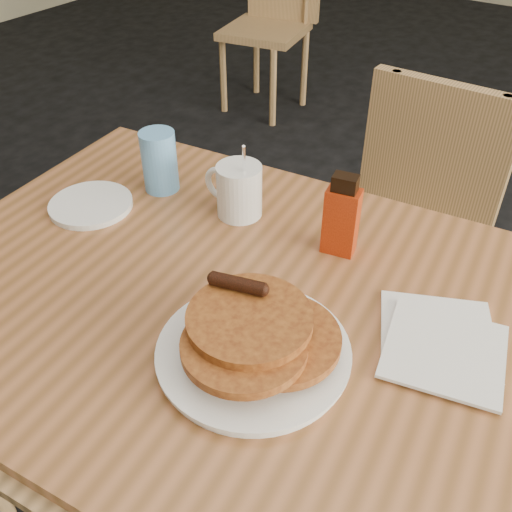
{
  "coord_description": "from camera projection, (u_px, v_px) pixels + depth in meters",
  "views": [
    {
      "loc": [
        0.39,
        -0.59,
        1.39
      ],
      "look_at": [
        -0.03,
        0.03,
        0.8
      ],
      "focal_mm": 40.0,
      "sensor_mm": 36.0,
      "label": 1
    }
  ],
  "objects": [
    {
      "name": "chair_wall_extra",
      "position": [
        274.0,
        7.0,
        3.04
      ],
      "size": [
        0.47,
        0.47,
        0.9
      ],
      "rotation": [
        0.0,
        0.0,
        0.18
      ],
      "color": "tan",
      "rests_on": "floor"
    },
    {
      "name": "pancake_plate",
      "position": [
        254.0,
        342.0,
        0.82
      ],
      "size": [
        0.29,
        0.29,
        0.1
      ],
      "rotation": [
        0.0,
        0.0,
        -0.18
      ],
      "color": "white",
      "rests_on": "main_table"
    },
    {
      "name": "syrup_bottle",
      "position": [
        341.0,
        217.0,
        0.99
      ],
      "size": [
        0.06,
        0.05,
        0.16
      ],
      "rotation": [
        0.0,
        0.0,
        0.19
      ],
      "color": "maroon",
      "rests_on": "main_table"
    },
    {
      "name": "main_table",
      "position": [
        255.0,
        320.0,
        0.96
      ],
      "size": [
        1.33,
        0.97,
        0.75
      ],
      "rotation": [
        0.0,
        0.0,
        0.1
      ],
      "color": "#A06038",
      "rests_on": "floor"
    },
    {
      "name": "side_saucer",
      "position": [
        91.0,
        205.0,
        1.15
      ],
      "size": [
        0.19,
        0.19,
        0.01
      ],
      "primitive_type": "cylinder",
      "rotation": [
        0.0,
        0.0,
        -0.13
      ],
      "color": "white",
      "rests_on": "main_table"
    },
    {
      "name": "chair_main_far",
      "position": [
        411.0,
        218.0,
        1.54
      ],
      "size": [
        0.39,
        0.4,
        0.86
      ],
      "rotation": [
        0.0,
        0.0,
        -0.02
      ],
      "color": "tan",
      "rests_on": "floor"
    },
    {
      "name": "napkin_stack",
      "position": [
        441.0,
        343.0,
        0.85
      ],
      "size": [
        0.23,
        0.24,
        0.01
      ],
      "rotation": [
        0.0,
        0.0,
        0.42
      ],
      "color": "white",
      "rests_on": "main_table"
    },
    {
      "name": "coffee_mug",
      "position": [
        238.0,
        189.0,
        1.1
      ],
      "size": [
        0.13,
        0.09,
        0.17
      ],
      "rotation": [
        0.0,
        0.0,
        0.07
      ],
      "color": "white",
      "rests_on": "main_table"
    },
    {
      "name": "blue_tumbler",
      "position": [
        159.0,
        161.0,
        1.17
      ],
      "size": [
        0.09,
        0.09,
        0.13
      ],
      "primitive_type": "cylinder",
      "rotation": [
        0.0,
        0.0,
        0.28
      ],
      "color": "#5EA0DE",
      "rests_on": "main_table"
    }
  ]
}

